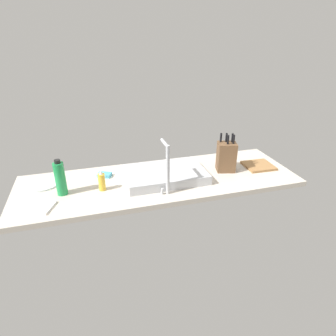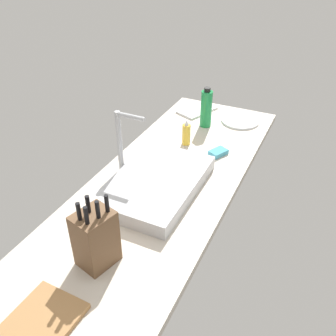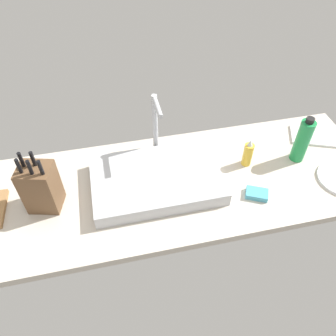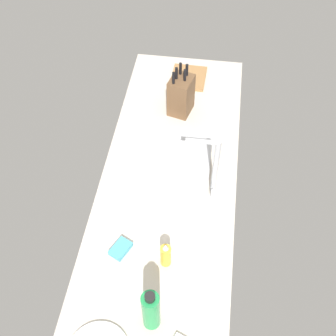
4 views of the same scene
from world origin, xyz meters
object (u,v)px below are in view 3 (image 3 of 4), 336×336
faucet (156,123)px  water_bottle (302,141)px  knife_block (41,188)px  sink_basin (156,180)px  soap_bottle (248,154)px  dish_towel (315,136)px  dish_sponge (257,194)px

faucet → water_bottle: faucet is taller
faucet → knife_block: faucet is taller
sink_basin → faucet: 24.32cm
soap_bottle → dish_towel: bearing=13.7°
sink_basin → dish_sponge: sink_basin is taller
soap_bottle → water_bottle: size_ratio=0.60×
water_bottle → dish_sponge: (-26.96, -17.18, -9.60)cm
sink_basin → dish_towel: bearing=9.4°
faucet → dish_sponge: faucet is taller
water_bottle → faucet: bearing=165.5°
knife_block → dish_sponge: knife_block is taller
sink_basin → dish_towel: sink_basin is taller
knife_block → faucet: bearing=36.5°
knife_block → water_bottle: bearing=16.6°
soap_bottle → water_bottle: water_bottle is taller
soap_bottle → dish_sponge: soap_bottle is taller
sink_basin → knife_block: size_ratio=1.97×
sink_basin → soap_bottle: size_ratio=3.88×
faucet → soap_bottle: size_ratio=2.29×
faucet → dish_towel: (79.01, -4.61, -18.02)cm
dish_towel → dish_sponge: (-43.35, -28.81, 0.60)cm
soap_bottle → dish_towel: 42.12cm
sink_basin → faucet: faucet is taller
faucet → dish_sponge: size_ratio=3.55×
dish_sponge → faucet: bearing=136.9°
sink_basin → water_bottle: water_bottle is taller
dish_towel → faucet: bearing=176.7°
faucet → dish_towel: faucet is taller
knife_block → dish_towel: (128.58, 14.98, -10.22)cm
soap_bottle → dish_sponge: bearing=-98.3°
knife_block → dish_sponge: (85.23, -13.83, -9.62)cm
knife_block → water_bottle: (112.19, 3.35, -0.02)cm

